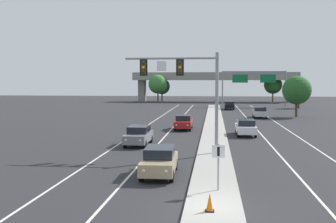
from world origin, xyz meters
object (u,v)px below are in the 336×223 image
object	(u,v)px
overhead_signal_mast	(187,81)
highway_sign_gantry	(254,77)
car_receding_silver	(260,112)
median_sign_post	(218,160)
car_oncoming_tan	(160,161)
tree_far_right_c	(273,85)
car_oncoming_red	(184,122)
car_receding_white	(246,127)
car_oncoming_grey	(139,135)
traffic_cone_median_nose	(210,202)
car_receding_black	(229,105)
tree_far_left_c	(158,84)
tree_far_right_a	(299,93)
tree_far_left_b	(162,86)
tree_far_right_b	(297,90)

from	to	relation	value
overhead_signal_mast	highway_sign_gantry	xyz separation A→B (m)	(10.16, 57.15, 0.85)
car_receding_silver	median_sign_post	bearing A→B (deg)	-98.87
car_oncoming_tan	tree_far_right_c	bearing A→B (deg)	77.97
highway_sign_gantry	car_oncoming_red	bearing A→B (deg)	-105.37
median_sign_post	car_receding_white	bearing A→B (deg)	82.22
car_oncoming_grey	traffic_cone_median_nose	size ratio (longest dim) A/B	6.06
car_receding_black	median_sign_post	bearing A→B (deg)	-92.61
traffic_cone_median_nose	car_receding_black	bearing A→B (deg)	87.19
car_oncoming_grey	highway_sign_gantry	size ratio (longest dim) A/B	0.34
tree_far_left_c	tree_far_right_a	xyz separation A→B (m)	(31.03, -20.87, -1.49)
tree_far_left_b	tree_far_left_c	bearing A→B (deg)	-96.88
median_sign_post	traffic_cone_median_nose	world-z (taller)	median_sign_post
tree_far_right_c	overhead_signal_mast	bearing A→B (deg)	-102.27
car_receding_white	car_receding_silver	xyz separation A→B (m)	(3.52, 19.94, 0.00)
car_oncoming_red	tree_far_right_a	world-z (taller)	tree_far_right_a
tree_far_right_c	car_oncoming_tan	bearing A→B (deg)	-102.03
car_oncoming_tan	car_receding_silver	distance (m)	38.81
car_oncoming_tan	tree_far_left_b	bearing A→B (deg)	97.26
car_oncoming_grey	tree_far_right_c	distance (m)	77.84
car_oncoming_red	car_oncoming_grey	bearing A→B (deg)	-104.31
tree_far_left_c	tree_far_right_a	bearing A→B (deg)	-33.92
overhead_signal_mast	tree_far_right_b	world-z (taller)	overhead_signal_mast
tree_far_right_b	car_oncoming_grey	bearing A→B (deg)	-122.57
traffic_cone_median_nose	tree_far_right_b	bearing A→B (deg)	75.04
tree_far_right_b	tree_far_right_a	xyz separation A→B (m)	(4.50, 20.61, -0.90)
tree_far_right_c	tree_far_left_b	distance (m)	29.04
car_receding_silver	traffic_cone_median_nose	xyz separation A→B (m)	(-6.76, -44.18, -0.31)
car_receding_silver	tree_far_left_c	distance (m)	48.19
car_receding_white	overhead_signal_mast	bearing A→B (deg)	-114.84
car_oncoming_grey	car_receding_silver	xyz separation A→B (m)	(12.85, 27.01, 0.00)
car_oncoming_red	tree_far_left_b	world-z (taller)	tree_far_left_b
car_oncoming_grey	tree_far_left_c	distance (m)	70.79
car_receding_silver	tree_far_right_a	size ratio (longest dim) A/B	0.94
car_receding_white	traffic_cone_median_nose	world-z (taller)	car_receding_white
tree_far_left_b	tree_far_right_b	xyz separation A→B (m)	(26.01, -45.81, 0.05)
car_receding_black	tree_far_right_c	distance (m)	33.03
tree_far_right_a	overhead_signal_mast	bearing A→B (deg)	-109.26
traffic_cone_median_nose	tree_far_right_a	xyz separation A→B (m)	(16.76, 66.52, 2.60)
median_sign_post	overhead_signal_mast	bearing A→B (deg)	102.02
overhead_signal_mast	car_receding_black	bearing A→B (deg)	84.28
tree_far_right_b	car_receding_silver	bearing A→B (deg)	-162.64
overhead_signal_mast	highway_sign_gantry	bearing A→B (deg)	79.92
median_sign_post	car_oncoming_tan	bearing A→B (deg)	133.92
overhead_signal_mast	traffic_cone_median_nose	size ratio (longest dim) A/B	9.73
car_receding_silver	tree_far_right_b	size ratio (longest dim) A/B	0.73
car_receding_white	tree_far_right_c	bearing A→B (deg)	79.90
car_receding_black	highway_sign_gantry	size ratio (longest dim) A/B	0.34
median_sign_post	car_oncoming_grey	bearing A→B (deg)	114.80
car_oncoming_red	tree_far_left_b	distance (m)	64.15
overhead_signal_mast	car_oncoming_red	size ratio (longest dim) A/B	1.61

